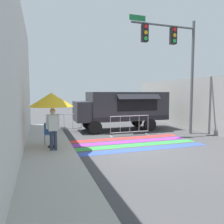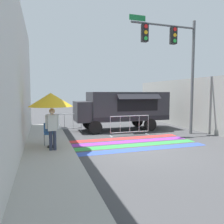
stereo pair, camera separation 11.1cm
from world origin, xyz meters
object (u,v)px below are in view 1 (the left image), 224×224
traffic_signal_pole (174,53)px  barricade_front (130,126)px  food_truck (120,107)px  patio_umbrella (51,100)px  vendor_person (53,127)px  barricade_side (64,123)px  folding_chair (49,131)px

traffic_signal_pole → barricade_front: 4.72m
food_truck → patio_umbrella: (-4.46, -3.97, 0.62)m
food_truck → vendor_person: size_ratio=3.59×
vendor_person → barricade_side: 4.88m
traffic_signal_pole → folding_chair: traffic_signal_pole is taller
traffic_signal_pole → patio_umbrella: (-6.69, -1.45, -2.49)m
food_truck → traffic_signal_pole: traffic_signal_pole is taller
vendor_person → traffic_signal_pole: bearing=2.1°
vendor_person → patio_umbrella: bearing=77.9°
folding_chair → vendor_person: vendor_person is taller
folding_chair → barricade_front: (4.39, 1.36, -0.14)m
folding_chair → barricade_front: bearing=36.6°
barricade_side → vendor_person: bearing=-100.9°
food_truck → patio_umbrella: size_ratio=2.63×
folding_chair → barricade_side: bearing=93.7°
vendor_person → barricade_side: vendor_person is taller
barricade_front → vendor_person: bearing=-149.8°
food_truck → traffic_signal_pole: (2.23, -2.53, 3.11)m
traffic_signal_pole → barricade_front: bearing=166.9°
vendor_person → barricade_side: size_ratio=0.77×
folding_chair → food_truck: bearing=55.6°
patio_umbrella → food_truck: bearing=41.7°
barricade_front → food_truck: bearing=85.1°
food_truck → barricade_front: size_ratio=2.55×
food_truck → vendor_person: (-4.45, -4.46, -0.40)m
patio_umbrella → barricade_side: bearing=77.7°
food_truck → patio_umbrella: food_truck is taller
vendor_person → barricade_front: bearing=16.1°
patio_umbrella → folding_chair: (-0.09, 0.65, -1.39)m
barricade_front → folding_chair: bearing=-162.8°
folding_chair → vendor_person: size_ratio=0.56×
food_truck → barricade_side: bearing=175.1°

